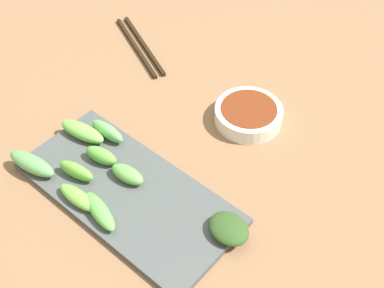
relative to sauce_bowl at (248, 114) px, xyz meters
name	(u,v)px	position (x,y,z in m)	size (l,w,h in m)	color
tabletop	(181,168)	(0.17, -0.02, -0.03)	(2.10, 2.10, 0.02)	#865F41
sauce_bowl	(248,114)	(0.00, 0.00, 0.00)	(0.13, 0.13, 0.03)	silver
serving_plate	(128,193)	(0.27, -0.05, -0.01)	(0.18, 0.38, 0.01)	#494D4D
broccoli_stalk_0	(107,131)	(0.21, -0.16, 0.01)	(0.02, 0.08, 0.03)	#64B35B
broccoli_stalk_1	(127,174)	(0.26, -0.06, 0.01)	(0.03, 0.06, 0.03)	#65A64B
broccoli_stalk_2	(32,164)	(0.35, -0.20, 0.01)	(0.03, 0.10, 0.03)	#61A459
broccoli_stalk_3	(100,211)	(0.34, -0.04, 0.01)	(0.03, 0.09, 0.02)	#5EB14B
broccoli_leafy_4	(229,229)	(0.23, 0.13, 0.01)	(0.06, 0.07, 0.02)	#2E4C20
broccoli_stalk_5	(78,198)	(0.34, -0.09, 0.01)	(0.03, 0.08, 0.02)	#72BB47
broccoli_stalk_6	(82,132)	(0.24, -0.20, 0.01)	(0.03, 0.09, 0.03)	#74B84B
broccoli_stalk_7	(101,156)	(0.26, -0.13, 0.01)	(0.03, 0.06, 0.03)	#62AC3F
broccoli_stalk_8	(76,171)	(0.31, -0.13, 0.01)	(0.02, 0.07, 0.03)	#6DB83D
chopsticks	(140,46)	(-0.03, -0.32, -0.01)	(0.12, 0.22, 0.01)	black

